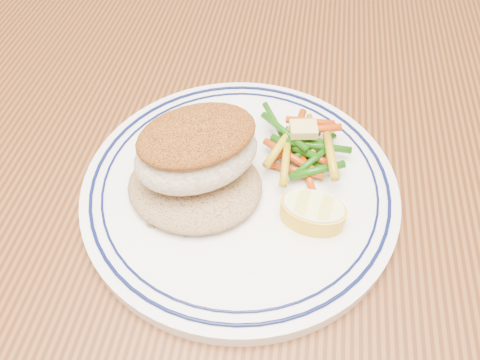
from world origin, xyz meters
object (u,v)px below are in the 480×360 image
rice_pilaf (195,183)px  lemon_wedge (313,212)px  dining_table (208,251)px  fish_fillet (197,149)px  vegetable_pile (304,147)px  plate (240,187)px

rice_pilaf → lemon_wedge: same height
dining_table → lemon_wedge: (0.10, -0.02, 0.12)m
fish_fillet → vegetable_pile: size_ratio=1.31×
rice_pilaf → fish_fillet: bearing=80.2°
rice_pilaf → vegetable_pile: bearing=31.3°
dining_table → vegetable_pile: size_ratio=14.74×
dining_table → rice_pilaf: (-0.00, -0.00, 0.12)m
vegetable_pile → lemon_wedge: (0.01, -0.07, -0.00)m
dining_table → plate: plate is taller
rice_pilaf → dining_table: bearing=42.3°
plate → vegetable_pile: (0.05, 0.04, 0.02)m
vegetable_pile → rice_pilaf: bearing=-148.7°
vegetable_pile → plate: bearing=-142.3°
plate → dining_table: bearing=-163.1°
plate → vegetable_pile: size_ratio=2.82×
rice_pilaf → fish_fillet: fish_fillet is taller
rice_pilaf → plate: bearing=20.7°
plate → fish_fillet: (-0.04, -0.00, 0.05)m
lemon_wedge → dining_table: bearing=168.7°
plate → vegetable_pile: bearing=37.7°
dining_table → rice_pilaf: bearing=-137.7°
fish_fillet → vegetable_pile: bearing=26.8°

